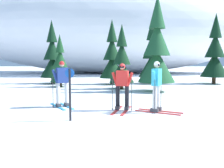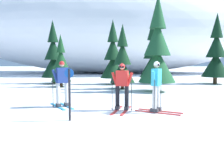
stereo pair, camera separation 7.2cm
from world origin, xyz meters
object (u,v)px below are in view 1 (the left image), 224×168
(pine_tree_center_right, at_px, (157,52))
(pine_tree_far_right, at_px, (215,55))
(skier_cyan_jacket, at_px, (157,86))
(skier_red_jacket, at_px, (122,86))
(pine_tree_far_left, at_px, (52,57))
(trail_marker_post, at_px, (70,91))
(pine_tree_left, at_px, (60,65))
(pine_tree_right, at_px, (152,56))
(pine_tree_center, at_px, (122,62))
(pine_tree_center_left, at_px, (112,57))
(skier_navy_jacket, at_px, (62,83))

(pine_tree_center_right, bearing_deg, pine_tree_far_right, 41.46)
(pine_tree_far_right, bearing_deg, skier_cyan_jacket, -121.27)
(skier_red_jacket, distance_m, pine_tree_far_left, 11.51)
(skier_cyan_jacket, bearing_deg, trail_marker_post, -156.11)
(pine_tree_center_right, bearing_deg, trail_marker_post, -118.98)
(pine_tree_left, height_order, pine_tree_right, pine_tree_right)
(skier_cyan_jacket, height_order, pine_tree_center_right, pine_tree_center_right)
(pine_tree_far_right, bearing_deg, pine_tree_center, -155.35)
(pine_tree_far_right, bearing_deg, trail_marker_post, -128.14)
(pine_tree_center, relative_size, trail_marker_post, 2.57)
(skier_red_jacket, relative_size, pine_tree_center, 0.43)
(skier_cyan_jacket, distance_m, pine_tree_right, 10.67)
(pine_tree_center_left, height_order, pine_tree_right, pine_tree_right)
(pine_tree_right, bearing_deg, pine_tree_far_right, -1.51)
(pine_tree_left, distance_m, pine_tree_center_left, 3.97)
(pine_tree_center, bearing_deg, pine_tree_left, 163.99)
(pine_tree_left, bearing_deg, skier_navy_jacket, -78.33)
(pine_tree_far_left, bearing_deg, skier_red_jacket, -64.85)
(pine_tree_center, bearing_deg, pine_tree_far_left, 145.03)
(skier_red_jacket, xyz_separation_m, trail_marker_post, (-1.64, -1.55, -0.00))
(skier_red_jacket, height_order, pine_tree_center_left, pine_tree_center_left)
(skier_navy_jacket, bearing_deg, pine_tree_center, 67.03)
(pine_tree_left, distance_m, pine_tree_far_right, 11.51)
(pine_tree_center, bearing_deg, skier_red_jacket, -92.44)
(skier_red_jacket, bearing_deg, pine_tree_center, 87.56)
(trail_marker_post, bearing_deg, pine_tree_center_right, 61.02)
(skier_red_jacket, relative_size, pine_tree_left, 0.49)
(pine_tree_left, relative_size, pine_tree_far_right, 0.66)
(skier_red_jacket, relative_size, pine_tree_center_left, 0.36)
(pine_tree_far_left, bearing_deg, skier_cyan_jacket, -60.42)
(skier_navy_jacket, bearing_deg, skier_red_jacket, -16.14)
(skier_navy_jacket, distance_m, pine_tree_center_left, 9.36)
(skier_navy_jacket, bearing_deg, skier_cyan_jacket, -15.49)
(skier_red_jacket, relative_size, pine_tree_far_right, 0.32)
(skier_cyan_jacket, xyz_separation_m, pine_tree_left, (-4.99, 8.24, 0.54))
(skier_cyan_jacket, xyz_separation_m, pine_tree_right, (1.54, 10.49, 1.18))
(skier_cyan_jacket, height_order, pine_tree_right, pine_tree_right)
(skier_cyan_jacket, xyz_separation_m, skier_red_jacket, (-1.19, 0.30, -0.05))
(skier_cyan_jacket, distance_m, pine_tree_center_left, 10.22)
(skier_cyan_jacket, bearing_deg, skier_red_jacket, 165.78)
(pine_tree_right, bearing_deg, skier_navy_jacket, -117.82)
(pine_tree_left, height_order, pine_tree_center_right, pine_tree_center_right)
(pine_tree_right, bearing_deg, pine_tree_center_right, -96.09)
(pine_tree_center_left, bearing_deg, pine_tree_far_right, 2.31)
(skier_navy_jacket, distance_m, skier_red_jacket, 2.39)
(pine_tree_far_left, xyz_separation_m, pine_tree_center_right, (7.09, -4.95, 0.27))
(skier_red_jacket, distance_m, trail_marker_post, 2.26)
(skier_cyan_jacket, height_order, pine_tree_center, pine_tree_center)
(skier_cyan_jacket, height_order, pine_tree_center_left, pine_tree_center_left)
(skier_cyan_jacket, xyz_separation_m, pine_tree_far_left, (-6.06, 10.67, 1.09))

